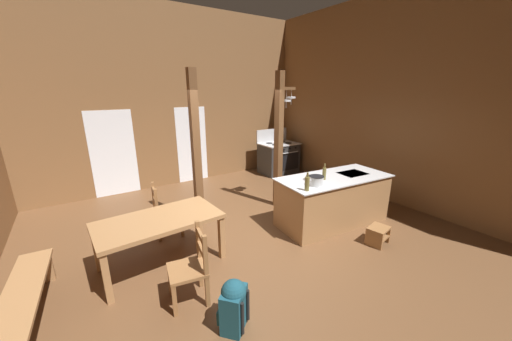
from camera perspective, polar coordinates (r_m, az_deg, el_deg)
name	(u,v)px	position (r m, az deg, el deg)	size (l,w,h in m)	color
ground_plane	(255,243)	(4.94, -0.22, -14.74)	(7.95, 8.25, 0.10)	brown
wall_back	(175,99)	(7.68, -16.52, 13.99)	(7.95, 0.14, 4.51)	brown
wall_right	(393,101)	(6.94, 26.50, 12.75)	(0.14, 8.25, 4.51)	brown
glazed_door_back_left	(114,154)	(7.43, -27.44, 3.11)	(1.00, 0.01, 2.05)	white
glazed_panel_back_right	(192,145)	(7.86, -13.14, 5.22)	(0.84, 0.01, 2.05)	white
kitchen_island	(332,200)	(5.51, 15.58, -5.91)	(2.24, 1.16, 0.94)	#9E7044
stove_range	(278,157)	(8.52, 4.67, 2.72)	(1.14, 0.83, 1.32)	#2F2F2F
support_post_with_pot_rack	(279,138)	(5.85, 4.85, 6.67)	(0.52, 0.23, 2.86)	brown
support_post_center	(196,151)	(5.12, -12.32, 3.96)	(0.14, 0.14, 2.86)	brown
step_stool	(378,234)	(5.16, 23.98, -11.94)	(0.41, 0.34, 0.30)	olive
dining_table	(159,224)	(4.26, -19.42, -10.44)	(1.75, 1.00, 0.74)	#9E7044
ladderback_chair_near_window	(165,211)	(5.15, -18.42, -7.97)	(0.49, 0.49, 0.95)	olive
ladderback_chair_by_post	(191,267)	(3.60, -13.23, -18.95)	(0.51, 0.51, 0.95)	olive
bench_along_left_wall	(24,301)	(4.15, -40.16, -19.96)	(0.49, 1.72, 0.44)	#9E7044
backpack	(234,303)	(3.28, -4.65, -25.78)	(0.39, 0.39, 0.60)	#194756
stockpot_on_counter	(316,181)	(4.77, 12.41, -2.08)	(0.32, 0.25, 0.17)	silver
mixing_bowl_on_counter	(311,178)	(5.05, 11.28, -1.53)	(0.21, 0.21, 0.08)	#B2A893
bottle_tall_on_counter	(307,183)	(4.49, 10.54, -2.66)	(0.08, 0.08, 0.31)	brown
bottle_short_on_counter	(324,173)	(5.10, 13.96, -0.57)	(0.07, 0.07, 0.30)	brown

